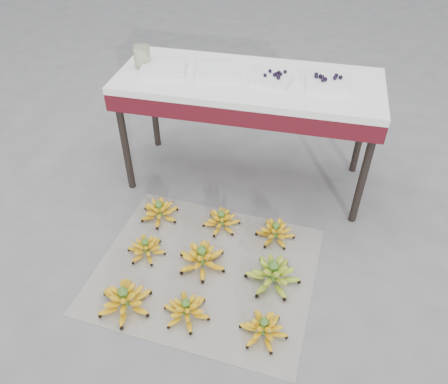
% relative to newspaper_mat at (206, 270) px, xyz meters
% --- Properties ---
extents(ground, '(60.00, 60.00, 0.00)m').
position_rel_newspaper_mat_xyz_m(ground, '(0.07, -0.05, -0.00)').
color(ground, '#5E5E60').
rests_on(ground, ground).
extents(newspaper_mat, '(1.32, 1.14, 0.01)m').
position_rel_newspaper_mat_xyz_m(newspaper_mat, '(0.00, 0.00, 0.00)').
color(newspaper_mat, silver).
rests_on(newspaper_mat, ground).
extents(bunch_front_left, '(0.39, 0.39, 0.18)m').
position_rel_newspaper_mat_xyz_m(bunch_front_left, '(-0.36, -0.35, 0.06)').
color(bunch_front_left, '#FFBD08').
rests_on(bunch_front_left, newspaper_mat).
extents(bunch_front_center, '(0.31, 0.31, 0.15)m').
position_rel_newspaper_mat_xyz_m(bunch_front_center, '(-0.02, -0.33, 0.05)').
color(bunch_front_center, '#FFBD08').
rests_on(bunch_front_center, newspaper_mat).
extents(bunch_front_right, '(0.29, 0.29, 0.15)m').
position_rel_newspaper_mat_xyz_m(bunch_front_right, '(0.40, -0.35, 0.05)').
color(bunch_front_right, '#FFBD08').
rests_on(bunch_front_right, newspaper_mat).
extents(bunch_mid_left, '(0.27, 0.27, 0.14)m').
position_rel_newspaper_mat_xyz_m(bunch_mid_left, '(-0.38, 0.04, 0.05)').
color(bunch_mid_left, '#FFBD08').
rests_on(bunch_mid_left, newspaper_mat).
extents(bunch_mid_center, '(0.36, 0.36, 0.18)m').
position_rel_newspaper_mat_xyz_m(bunch_mid_center, '(-0.03, 0.03, 0.06)').
color(bunch_mid_center, '#FFBD08').
rests_on(bunch_mid_center, newspaper_mat).
extents(bunch_mid_right, '(0.36, 0.36, 0.19)m').
position_rel_newspaper_mat_xyz_m(bunch_mid_right, '(0.39, -0.00, 0.07)').
color(bunch_mid_right, '#7EAE28').
rests_on(bunch_mid_right, newspaper_mat).
extents(bunch_back_left, '(0.32, 0.32, 0.15)m').
position_rel_newspaper_mat_xyz_m(bunch_back_left, '(-0.41, 0.36, 0.06)').
color(bunch_back_left, '#FFBD08').
rests_on(bunch_back_left, newspaper_mat).
extents(bunch_back_center, '(0.30, 0.30, 0.14)m').
position_rel_newspaper_mat_xyz_m(bunch_back_center, '(0.01, 0.37, 0.05)').
color(bunch_back_center, '#FFBD08').
rests_on(bunch_back_center, newspaper_mat).
extents(bunch_back_right, '(0.28, 0.28, 0.15)m').
position_rel_newspaper_mat_xyz_m(bunch_back_right, '(0.36, 0.35, 0.05)').
color(bunch_back_right, '#FFBD08').
rests_on(bunch_back_right, newspaper_mat).
extents(vendor_table, '(1.67, 0.67, 0.80)m').
position_rel_newspaper_mat_xyz_m(vendor_table, '(0.06, 0.91, 0.70)').
color(vendor_table, black).
rests_on(vendor_table, ground).
extents(tray_far_left, '(0.31, 0.25, 0.04)m').
position_rel_newspaper_mat_xyz_m(tray_far_left, '(-0.48, 0.87, 0.82)').
color(tray_far_left, white).
rests_on(tray_far_left, vendor_table).
extents(tray_left, '(0.31, 0.25, 0.04)m').
position_rel_newspaper_mat_xyz_m(tray_left, '(-0.14, 0.91, 0.82)').
color(tray_left, white).
rests_on(tray_left, vendor_table).
extents(tray_right, '(0.26, 0.21, 0.06)m').
position_rel_newspaper_mat_xyz_m(tray_right, '(0.21, 0.89, 0.82)').
color(tray_right, white).
rests_on(tray_right, vendor_table).
extents(tray_far_right, '(0.28, 0.22, 0.07)m').
position_rel_newspaper_mat_xyz_m(tray_far_right, '(0.54, 0.91, 0.82)').
color(tray_far_right, white).
rests_on(tray_far_right, vendor_table).
extents(glass_jar, '(0.14, 0.14, 0.14)m').
position_rel_newspaper_mat_xyz_m(glass_jar, '(-0.64, 0.91, 0.86)').
color(glass_jar, beige).
rests_on(glass_jar, vendor_table).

